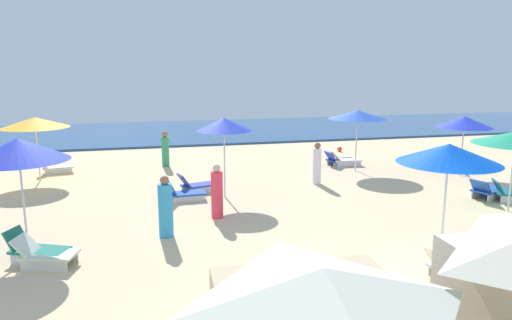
{
  "coord_description": "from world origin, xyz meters",
  "views": [
    {
      "loc": [
        -5.29,
        -6.96,
        4.37
      ],
      "look_at": [
        -1.53,
        8.57,
        1.15
      ],
      "focal_mm": 33.01,
      "sensor_mm": 36.0,
      "label": 1
    }
  ],
  "objects_px": {
    "umbrella_5": "(18,150)",
    "beachgoer_2": "(317,164)",
    "lounge_chair_6_0": "(195,185)",
    "beachgoer_3": "(166,209)",
    "lounge_chair_3_0": "(340,160)",
    "lounge_chair_0_0": "(482,258)",
    "lounge_chair_0_1": "(454,264)",
    "umbrella_0": "(449,154)",
    "lounge_chair_6_1": "(184,193)",
    "lounge_chair_5_0": "(45,254)",
    "lounge_chair_4_0": "(465,164)",
    "umbrella_4": "(464,122)",
    "umbrella_3": "(357,115)",
    "lounge_chair_5_1": "(36,250)",
    "beach_ball_0": "(340,149)",
    "lounge_chair_1_0": "(487,190)",
    "lounge_chair_7_0": "(56,167)",
    "lounge_chair_3_1": "(345,160)",
    "umbrella_7": "(35,123)",
    "umbrella_6": "(224,124)",
    "beachgoer_1": "(165,150)",
    "beachgoer_0": "(217,193)"
  },
  "relations": [
    {
      "from": "lounge_chair_4_0",
      "to": "lounge_chair_6_0",
      "type": "bearing_deg",
      "value": 100.11
    },
    {
      "from": "lounge_chair_4_0",
      "to": "umbrella_5",
      "type": "height_order",
      "value": "umbrella_5"
    },
    {
      "from": "lounge_chair_6_1",
      "to": "lounge_chair_7_0",
      "type": "xyz_separation_m",
      "value": [
        -4.8,
        5.24,
        -0.0
      ]
    },
    {
      "from": "lounge_chair_5_1",
      "to": "umbrella_7",
      "type": "xyz_separation_m",
      "value": [
        -1.47,
        8.26,
        1.97
      ]
    },
    {
      "from": "umbrella_3",
      "to": "lounge_chair_5_1",
      "type": "bearing_deg",
      "value": -147.87
    },
    {
      "from": "lounge_chair_1_0",
      "to": "beachgoer_1",
      "type": "xyz_separation_m",
      "value": [
        -10.18,
        7.68,
        0.47
      ]
    },
    {
      "from": "umbrella_6",
      "to": "umbrella_5",
      "type": "bearing_deg",
      "value": -147.52
    },
    {
      "from": "lounge_chair_6_1",
      "to": "umbrella_7",
      "type": "relative_size",
      "value": 0.52
    },
    {
      "from": "umbrella_7",
      "to": "beachgoer_3",
      "type": "height_order",
      "value": "umbrella_7"
    },
    {
      "from": "lounge_chair_4_0",
      "to": "lounge_chair_7_0",
      "type": "relative_size",
      "value": 0.98
    },
    {
      "from": "umbrella_5",
      "to": "beachgoer_2",
      "type": "relative_size",
      "value": 1.74
    },
    {
      "from": "lounge_chair_3_0",
      "to": "lounge_chair_6_0",
      "type": "xyz_separation_m",
      "value": [
        -6.8,
        -3.2,
        0.04
      ]
    },
    {
      "from": "lounge_chair_0_0",
      "to": "lounge_chair_3_1",
      "type": "relative_size",
      "value": 0.92
    },
    {
      "from": "umbrella_4",
      "to": "umbrella_5",
      "type": "relative_size",
      "value": 0.88
    },
    {
      "from": "lounge_chair_3_0",
      "to": "lounge_chair_5_0",
      "type": "height_order",
      "value": "lounge_chair_5_0"
    },
    {
      "from": "beach_ball_0",
      "to": "lounge_chair_6_0",
      "type": "bearing_deg",
      "value": -142.46
    },
    {
      "from": "lounge_chair_3_0",
      "to": "beach_ball_0",
      "type": "xyz_separation_m",
      "value": [
        1.34,
        3.05,
        -0.1
      ]
    },
    {
      "from": "umbrella_7",
      "to": "lounge_chair_7_0",
      "type": "distance_m",
      "value": 2.35
    },
    {
      "from": "umbrella_0",
      "to": "lounge_chair_6_1",
      "type": "height_order",
      "value": "umbrella_0"
    },
    {
      "from": "umbrella_0",
      "to": "lounge_chair_5_1",
      "type": "height_order",
      "value": "umbrella_0"
    },
    {
      "from": "lounge_chair_3_1",
      "to": "umbrella_4",
      "type": "bearing_deg",
      "value": -121.12
    },
    {
      "from": "lounge_chair_4_0",
      "to": "umbrella_6",
      "type": "height_order",
      "value": "umbrella_6"
    },
    {
      "from": "lounge_chair_0_0",
      "to": "lounge_chair_0_1",
      "type": "height_order",
      "value": "lounge_chair_0_0"
    },
    {
      "from": "beachgoer_3",
      "to": "lounge_chair_7_0",
      "type": "bearing_deg",
      "value": -137.67
    },
    {
      "from": "lounge_chair_0_0",
      "to": "umbrella_7",
      "type": "height_order",
      "value": "umbrella_7"
    },
    {
      "from": "lounge_chair_7_0",
      "to": "beachgoer_3",
      "type": "height_order",
      "value": "beachgoer_3"
    },
    {
      "from": "lounge_chair_6_0",
      "to": "beachgoer_3",
      "type": "bearing_deg",
      "value": 146.79
    },
    {
      "from": "lounge_chair_5_1",
      "to": "umbrella_0",
      "type": "bearing_deg",
      "value": -74.59
    },
    {
      "from": "umbrella_5",
      "to": "lounge_chair_7_0",
      "type": "distance_m",
      "value": 8.94
    },
    {
      "from": "lounge_chair_4_0",
      "to": "beachgoer_0",
      "type": "xyz_separation_m",
      "value": [
        -11.15,
        -3.75,
        0.48
      ]
    },
    {
      "from": "umbrella_0",
      "to": "lounge_chair_3_1",
      "type": "relative_size",
      "value": 1.79
    },
    {
      "from": "lounge_chair_6_0",
      "to": "umbrella_3",
      "type": "bearing_deg",
      "value": -90.95
    },
    {
      "from": "lounge_chair_3_1",
      "to": "beachgoer_3",
      "type": "height_order",
      "value": "beachgoer_3"
    },
    {
      "from": "beach_ball_0",
      "to": "lounge_chair_1_0",
      "type": "bearing_deg",
      "value": -82.22
    },
    {
      "from": "lounge_chair_0_0",
      "to": "lounge_chair_4_0",
      "type": "bearing_deg",
      "value": -42.64
    },
    {
      "from": "lounge_chair_6_1",
      "to": "lounge_chair_3_1",
      "type": "bearing_deg",
      "value": -65.03
    },
    {
      "from": "umbrella_7",
      "to": "lounge_chair_3_1",
      "type": "bearing_deg",
      "value": -0.99
    },
    {
      "from": "lounge_chair_5_1",
      "to": "beachgoer_1",
      "type": "height_order",
      "value": "beachgoer_1"
    },
    {
      "from": "lounge_chair_5_1",
      "to": "lounge_chair_6_0",
      "type": "xyz_separation_m",
      "value": [
        4.17,
        5.03,
        -0.01
      ]
    },
    {
      "from": "umbrella_0",
      "to": "lounge_chair_0_0",
      "type": "distance_m",
      "value": 2.44
    },
    {
      "from": "lounge_chair_3_1",
      "to": "umbrella_0",
      "type": "bearing_deg",
      "value": 175.53
    },
    {
      "from": "umbrella_3",
      "to": "lounge_chair_7_0",
      "type": "distance_m",
      "value": 12.66
    },
    {
      "from": "beachgoer_1",
      "to": "umbrella_4",
      "type": "bearing_deg",
      "value": -177.12
    },
    {
      "from": "lounge_chair_5_0",
      "to": "umbrella_6",
      "type": "height_order",
      "value": "umbrella_6"
    },
    {
      "from": "lounge_chair_5_0",
      "to": "lounge_chair_6_0",
      "type": "distance_m",
      "value": 6.63
    },
    {
      "from": "lounge_chair_3_1",
      "to": "beachgoer_0",
      "type": "bearing_deg",
      "value": 137.29
    },
    {
      "from": "lounge_chair_5_1",
      "to": "beachgoer_1",
      "type": "relative_size",
      "value": 0.94
    },
    {
      "from": "lounge_chair_0_1",
      "to": "lounge_chair_1_0",
      "type": "relative_size",
      "value": 1.1
    },
    {
      "from": "lounge_chair_3_0",
      "to": "lounge_chair_5_0",
      "type": "distance_m",
      "value": 13.72
    },
    {
      "from": "umbrella_5",
      "to": "lounge_chair_7_0",
      "type": "height_order",
      "value": "umbrella_5"
    }
  ]
}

